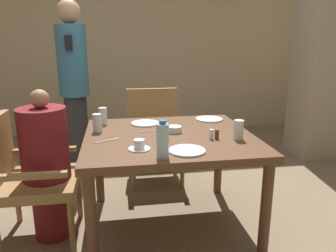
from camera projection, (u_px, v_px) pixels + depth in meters
name	position (u px, v px, depth m)	size (l,w,h in m)	color
ground_plane	(169.00, 225.00, 2.51)	(16.00, 16.00, 0.00)	#7A664C
wall_back	(139.00, 37.00, 4.72)	(8.00, 0.06, 2.80)	tan
pillar_stone	(324.00, 41.00, 3.70)	(0.49, 0.49, 2.70)	tan
dining_table	(169.00, 146.00, 2.35)	(1.19, 1.09, 0.72)	brown
chair_left_side	(26.00, 174.00, 2.23)	(0.53, 0.53, 0.89)	olive
diner_in_left_chair	(46.00, 165.00, 2.24)	(0.32, 0.32, 1.07)	maroon
chair_far_side	(154.00, 130.00, 3.28)	(0.53, 0.53, 0.89)	olive
standing_host	(74.00, 84.00, 3.31)	(0.30, 0.33, 1.74)	#2D2D33
plate_main_left	(209.00, 119.00, 2.75)	(0.23, 0.23, 0.01)	white
plate_main_right	(145.00, 123.00, 2.61)	(0.23, 0.23, 0.01)	white
plate_dessert_center	(187.00, 151.00, 1.98)	(0.23, 0.23, 0.01)	white
teacup_with_saucer	(139.00, 146.00, 2.01)	(0.14, 0.14, 0.06)	white
bowl_small	(174.00, 129.00, 2.38)	(0.11, 0.11, 0.05)	white
water_bottle	(163.00, 141.00, 1.85)	(0.07, 0.07, 0.22)	#A3C6DB
glass_tall_near	(97.00, 123.00, 2.38)	(0.07, 0.07, 0.13)	silver
glass_tall_mid	(103.00, 116.00, 2.60)	(0.07, 0.07, 0.13)	silver
glass_tall_far	(239.00, 130.00, 2.20)	(0.07, 0.07, 0.13)	silver
salt_shaker	(211.00, 134.00, 2.21)	(0.03, 0.03, 0.07)	white
pepper_shaker	(217.00, 134.00, 2.22)	(0.03, 0.03, 0.07)	#4C3D2D
fork_beside_plate	(154.00, 131.00, 2.41)	(0.18, 0.02, 0.00)	silver
knife_beside_plate	(108.00, 140.00, 2.19)	(0.17, 0.11, 0.00)	silver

